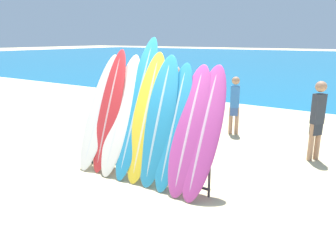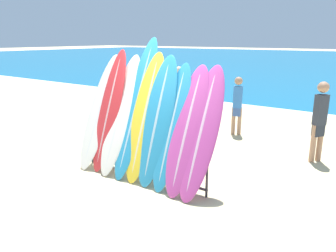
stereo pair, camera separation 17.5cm
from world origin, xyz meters
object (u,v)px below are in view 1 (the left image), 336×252
Objects in this scene: person_mid_beach at (317,118)px; surfboard_slot_6 at (174,127)px; person_far_left at (157,100)px; person_far_right at (176,95)px; surfboard_slot_5 at (159,121)px; surfboard_slot_8 at (204,132)px; surfboard_slot_0 at (100,111)px; person_near_water at (235,103)px; surfboard_rack at (143,156)px; surfboard_slot_1 at (109,110)px; surfboard_slot_7 at (189,130)px; surfboard_slot_4 at (146,117)px; surfboard_slot_2 at (121,115)px; surfboard_slot_3 at (137,107)px.

surfboard_slot_6 is at bearing -179.10° from person_mid_beach.
person_far_left is (-3.68, -0.37, 0.05)m from person_mid_beach.
surfboard_slot_6 reaches higher than person_far_right.
surfboard_slot_5 is at bearing 176.58° from person_mid_beach.
person_mid_beach is (1.23, 2.58, -0.13)m from surfboard_slot_8.
surfboard_slot_5 reaches higher than person_far_right.
surfboard_slot_0 is 1.42× the size of person_near_water.
surfboard_rack is 1.62× the size of person_mid_beach.
surfboard_slot_8 is at bearing -0.40° from surfboard_slot_1.
surfboard_slot_1 is 1.45m from surfboard_slot_6.
surfboard_slot_7 reaches higher than surfboard_rack.
surfboard_slot_6 is at bearing 79.55° from person_near_water.
surfboard_slot_8 reaches higher than person_mid_beach.
surfboard_slot_1 is 0.86m from surfboard_slot_4.
surfboard_rack is 0.89m from surfboard_slot_2.
surfboard_slot_6 is (1.45, -0.02, -0.10)m from surfboard_slot_1.
surfboard_slot_4 is 1.30× the size of person_far_right.
surfboard_slot_6 is (1.73, -0.04, -0.04)m from surfboard_slot_0.
surfboard_slot_4 is at bearing 178.16° from surfboard_slot_7.
surfboard_slot_8 is (1.14, -0.02, -0.09)m from surfboard_slot_4.
surfboard_slot_2 is at bearing -166.50° from surfboard_slot_3.
surfboard_rack is 1.29× the size of surfboard_slot_8.
surfboard_slot_3 reaches higher than person_far_left.
surfboard_slot_0 is (-1.15, 0.13, 0.64)m from surfboard_rack.
surfboard_slot_0 is at bearing 175.68° from surfboard_slot_1.
person_far_right is at bearing 128.38° from surfboard_slot_8.
surfboard_slot_6 is (0.85, -0.11, -0.21)m from surfboard_slot_3.
surfboard_slot_0 is 2.29m from surfboard_slot_8.
surfboard_slot_7 is at bearing 84.45° from person_near_water.
surfboard_slot_0 is 0.29m from surfboard_slot_1.
surfboard_slot_2 is 1.05× the size of surfboard_slot_8.
surfboard_slot_4 is (-0.00, 0.11, 0.68)m from surfboard_rack.
surfboard_slot_7 is (1.16, -0.11, -0.21)m from surfboard_slot_3.
surfboard_slot_1 is at bearing -177.80° from surfboard_slot_2.
person_far_right is at bearing -106.66° from person_far_left.
person_near_water is (0.25, 3.54, 0.39)m from surfboard_rack.
surfboard_slot_2 is 0.87m from surfboard_slot_5.
surfboard_slot_0 is 0.87× the size of surfboard_slot_3.
surfboard_slot_3 reaches higher than surfboard_rack.
surfboard_slot_1 is 1.32× the size of person_far_right.
surfboard_slot_0 is 3.11m from person_far_right.
surfboard_slot_2 is 0.97× the size of surfboard_slot_4.
person_far_right is at bearing 117.04° from person_mid_beach.
surfboard_slot_3 is 1.43m from surfboard_slot_8.
surfboard_slot_6 is at bearing -1.43° from surfboard_slot_2.
surfboard_slot_8 reaches higher than person_far_left.
surfboard_rack is 1.76× the size of person_near_water.
person_far_right is at bearing 121.50° from surfboard_slot_6.
surfboard_slot_4 is 1.36× the size of person_mid_beach.
surfboard_slot_8 reaches higher than person_near_water.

